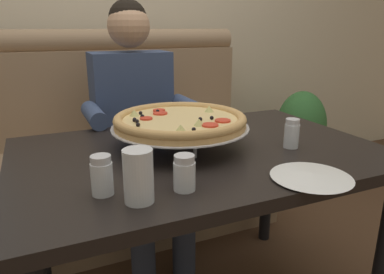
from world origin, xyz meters
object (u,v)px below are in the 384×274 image
potted_plant (300,133)px  diner_main (137,116)px  shaker_pepper_flakes (102,178)px  plate_near_left (311,175)px  dining_table (200,171)px  drinking_glass (139,180)px  pizza (180,121)px  shaker_oregano (291,135)px  shaker_parmesan (184,175)px  booth_bench (136,156)px

potted_plant → diner_main: bearing=-168.0°
shaker_pepper_flakes → plate_near_left: 0.59m
dining_table → plate_near_left: plate_near_left is taller
drinking_glass → shaker_pepper_flakes: bearing=133.7°
drinking_glass → pizza: bearing=54.5°
potted_plant → shaker_oregano: bearing=-132.6°
shaker_parmesan → shaker_oregano: size_ratio=0.92×
pizza → potted_plant: size_ratio=0.71×
shaker_pepper_flakes → plate_near_left: size_ratio=0.45×
pizza → shaker_parmesan: pizza is taller
pizza → shaker_pepper_flakes: (-0.33, -0.28, -0.05)m
plate_near_left → drinking_glass: bearing=172.7°
pizza → shaker_oregano: size_ratio=4.64×
pizza → potted_plant: bearing=33.1°
booth_bench → shaker_pepper_flakes: (-0.39, -1.12, 0.37)m
shaker_pepper_flakes → drinking_glass: drinking_glass is taller
drinking_glass → shaker_parmesan: bearing=7.6°
shaker_parmesan → dining_table: bearing=57.7°
shaker_oregano → potted_plant: 1.44m
shaker_oregano → shaker_pepper_flakes: 0.71m
diner_main → dining_table: bearing=-85.1°
dining_table → diner_main: diner_main is taller
plate_near_left → dining_table: bearing=116.6°
pizza → plate_near_left: (0.24, -0.42, -0.09)m
dining_table → potted_plant: (1.25, 0.91, -0.25)m
diner_main → shaker_oregano: size_ratio=11.95×
booth_bench → dining_table: 0.93m
dining_table → shaker_oregano: shaker_oregano is taller
shaker_pepper_flakes → drinking_glass: 0.11m
dining_table → shaker_parmesan: bearing=-122.3°
pizza → drinking_glass: 0.45m
shaker_parmesan → potted_plant: 1.91m
diner_main → shaker_pepper_flakes: diner_main is taller
potted_plant → dining_table: bearing=-144.0°
diner_main → potted_plant: (1.31, 0.28, -0.32)m
diner_main → plate_near_left: size_ratio=5.42×
booth_bench → shaker_pepper_flakes: size_ratio=13.91×
shaker_parmesan → plate_near_left: size_ratio=0.42×
shaker_pepper_flakes → booth_bench: bearing=71.0°
drinking_glass → plate_near_left: bearing=-7.3°
booth_bench → plate_near_left: booth_bench is taller
booth_bench → shaker_pepper_flakes: 1.24m
dining_table → shaker_parmesan: 0.36m
shaker_oregano → plate_near_left: 0.29m
pizza → shaker_parmesan: 0.37m
shaker_pepper_flakes → potted_plant: bearing=34.7°
pizza → plate_near_left: bearing=-61.0°
shaker_oregano → plate_near_left: shaker_oregano is taller
shaker_parmesan → booth_bench: bearing=81.3°
pizza → plate_near_left: size_ratio=2.10×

